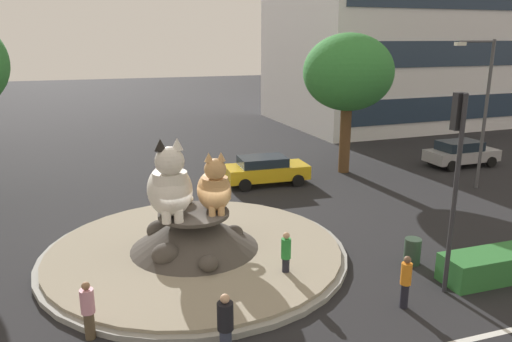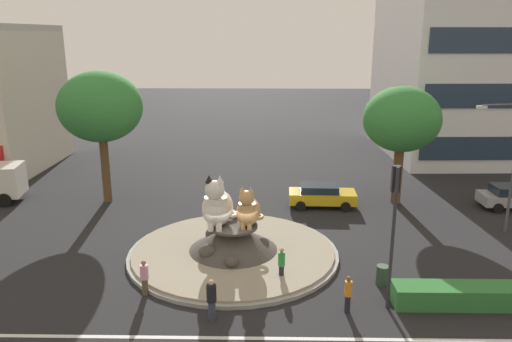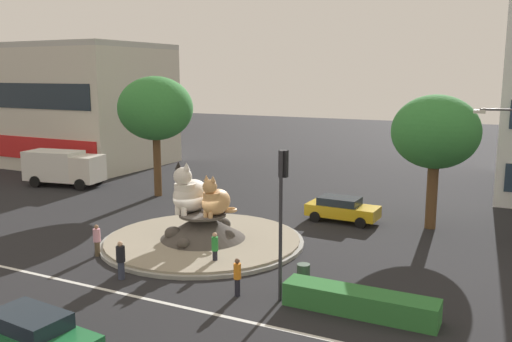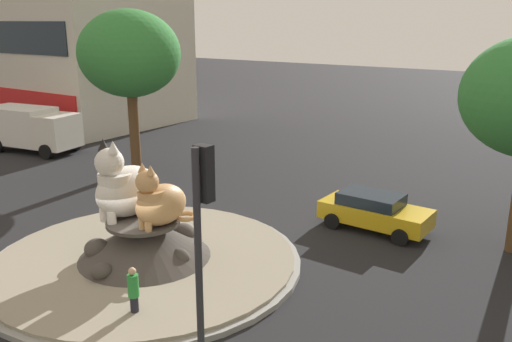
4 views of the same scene
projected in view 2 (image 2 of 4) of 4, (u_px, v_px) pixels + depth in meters
ground_plane at (233, 254)px, 25.36m from camera, size 160.00×160.00×0.00m
lane_centreline at (221, 338)px, 18.39m from camera, size 112.00×0.20×0.01m
roundabout_island at (233, 245)px, 25.23m from camera, size 10.69×10.69×1.61m
cat_statue_white at (217, 206)px, 24.66m from camera, size 1.90×2.76×2.77m
cat_statue_calico at (248, 210)px, 24.72m from camera, size 1.62×2.24×2.17m
traffic_light_mast at (394, 212)px, 19.46m from camera, size 0.32×0.46×6.00m
office_tower at (506, 15)px, 43.81m from camera, size 20.06×15.38×25.01m
clipped_hedge_strip at (463, 296)px, 20.49m from camera, size 5.80×1.20×0.90m
broadleaf_tree_behind_island at (402, 120)px, 31.69m from camera, size 4.93×4.93×7.72m
second_tree_near_tower at (100, 107)px, 31.75m from camera, size 5.37×5.37×8.69m
streetlight_arm at (510, 158)px, 27.12m from camera, size 2.71×0.70×7.38m
pedestrian_pink_shirt at (144, 277)px, 21.27m from camera, size 0.35×0.35×1.59m
pedestrian_black_shirt at (212, 299)px, 19.37m from camera, size 0.39×0.39×1.72m
pedestrian_green_shirt at (282, 263)px, 22.45m from camera, size 0.31×0.31×1.62m
pedestrian_orange_shirt at (348, 293)px, 19.90m from camera, size 0.31×0.31×1.59m
parked_car_right at (321, 195)px, 32.21m from camera, size 4.36×2.16×1.49m
litter_bin at (382, 275)px, 22.22m from camera, size 0.56×0.56×0.90m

